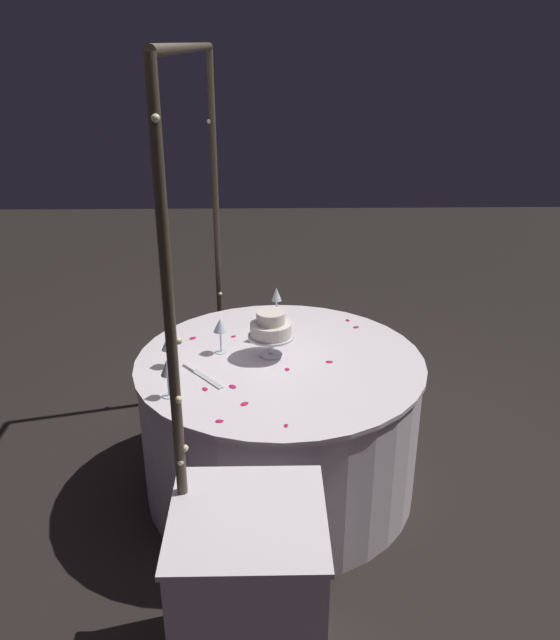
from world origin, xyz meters
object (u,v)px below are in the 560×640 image
(main_table, at_px, (280,424))
(wine_glass_4, at_px, (276,296))
(tiered_cake, at_px, (271,328))
(cake_knife, at_px, (200,374))
(decorative_arch, at_px, (199,228))
(side_table, at_px, (249,594))
(wine_glass_1, at_px, (263,318))
(wine_glass_3, at_px, (220,327))
(wine_glass_0, at_px, (167,370))
(wine_glass_2, at_px, (168,344))

(main_table, bearing_deg, wine_glass_4, 1.17)
(tiered_cake, relative_size, cake_knife, 0.94)
(decorative_arch, distance_m, cake_knife, 0.66)
(decorative_arch, distance_m, side_table, 1.49)
(wine_glass_1, bearing_deg, tiered_cake, -167.88)
(wine_glass_3, xyz_separation_m, wine_glass_4, (0.40, -0.28, 0.00))
(wine_glass_0, relative_size, wine_glass_1, 1.03)
(wine_glass_3, bearing_deg, side_table, -172.07)
(main_table, xyz_separation_m, cake_knife, (-0.15, 0.37, 0.37))
(decorative_arch, xyz_separation_m, wine_glass_4, (0.49, -0.34, -0.51))
(side_table, relative_size, cake_knife, 2.87)
(wine_glass_0, xyz_separation_m, wine_glass_1, (0.55, -0.40, -0.01))
(main_table, relative_size, wine_glass_2, 9.03)
(decorative_arch, xyz_separation_m, side_table, (-1.06, -0.23, -1.02))
(wine_glass_3, distance_m, cake_knife, 0.28)
(wine_glass_0, xyz_separation_m, cake_knife, (0.19, -0.11, -0.12))
(wine_glass_4, bearing_deg, wine_glass_0, 150.07)
(side_table, height_order, wine_glass_2, wine_glass_2)
(main_table, xyz_separation_m, tiered_cake, (0.05, 0.04, 0.51))
(wine_glass_2, height_order, wine_glass_4, wine_glass_4)
(wine_glass_0, relative_size, wine_glass_4, 0.94)
(main_table, height_order, wine_glass_2, wine_glass_2)
(wine_glass_0, height_order, wine_glass_4, wine_glass_4)
(wine_glass_3, bearing_deg, main_table, -107.15)
(wine_glass_3, bearing_deg, wine_glass_2, 121.32)
(main_table, distance_m, tiered_cake, 0.51)
(decorative_arch, relative_size, wine_glass_0, 12.15)
(wine_glass_2, bearing_deg, wine_glass_1, -57.69)
(wine_glass_2, height_order, cake_knife, wine_glass_2)
(decorative_arch, bearing_deg, wine_glass_3, -37.53)
(side_table, xyz_separation_m, wine_glass_1, (1.28, -0.05, 0.50))
(tiered_cake, relative_size, wine_glass_4, 1.24)
(tiered_cake, bearing_deg, wine_glass_0, 130.68)
(decorative_arch, bearing_deg, wine_glass_2, 107.94)
(wine_glass_0, distance_m, wine_glass_4, 0.94)
(wine_glass_0, height_order, wine_glass_2, wine_glass_0)
(main_table, bearing_deg, decorative_arch, 89.83)
(decorative_arch, distance_m, wine_glass_3, 0.52)
(wine_glass_0, xyz_separation_m, wine_glass_4, (0.82, -0.47, 0.01))
(cake_knife, bearing_deg, decorative_arch, -5.32)
(tiered_cake, bearing_deg, main_table, -137.69)
(wine_glass_3, distance_m, wine_glass_4, 0.49)
(tiered_cake, distance_m, cake_knife, 0.40)
(decorative_arch, distance_m, wine_glass_2, 0.56)
(wine_glass_0, bearing_deg, side_table, -153.95)
(decorative_arch, xyz_separation_m, wine_glass_2, (-0.05, 0.16, -0.54))
(main_table, xyz_separation_m, wine_glass_0, (-0.33, 0.48, 0.49))
(wine_glass_0, bearing_deg, wine_glass_2, 7.25)
(side_table, relative_size, wine_glass_3, 3.91)
(wine_glass_0, bearing_deg, wine_glass_3, -24.95)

